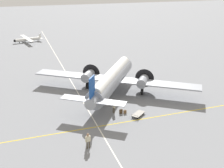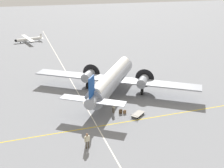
{
  "view_description": "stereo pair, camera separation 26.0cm",
  "coord_description": "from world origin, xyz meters",
  "px_view_note": "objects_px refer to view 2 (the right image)",
  "views": [
    {
      "loc": [
        13.34,
        38.99,
        17.63
      ],
      "look_at": [
        0.0,
        0.0,
        1.73
      ],
      "focal_mm": 45.0,
      "sensor_mm": 36.0,
      "label": 1
    },
    {
      "loc": [
        13.09,
        39.07,
        17.63
      ],
      "look_at": [
        0.0,
        0.0,
        1.73
      ],
      "focal_mm": 45.0,
      "sensor_mm": 36.0,
      "label": 2
    }
  ],
  "objects_px": {
    "suitcase_upright_spare": "(121,111)",
    "baggage_cart": "(138,114)",
    "light_aircraft_distant": "(28,39)",
    "airliner_main": "(113,78)",
    "crew_foreground": "(87,139)",
    "passenger_boarding": "(113,106)",
    "suitcase_near_door": "(125,112)"
  },
  "relations": [
    {
      "from": "airliner_main",
      "to": "crew_foreground",
      "type": "relative_size",
      "value": 12.75
    },
    {
      "from": "crew_foreground",
      "to": "baggage_cart",
      "type": "bearing_deg",
      "value": 25.13
    },
    {
      "from": "suitcase_near_door",
      "to": "baggage_cart",
      "type": "bearing_deg",
      "value": 139.78
    },
    {
      "from": "suitcase_upright_spare",
      "to": "crew_foreground",
      "type": "bearing_deg",
      "value": 46.57
    },
    {
      "from": "airliner_main",
      "to": "light_aircraft_distant",
      "type": "bearing_deg",
      "value": 49.46
    },
    {
      "from": "suitcase_upright_spare",
      "to": "baggage_cart",
      "type": "xyz_separation_m",
      "value": [
        -1.95,
        1.41,
        -0.04
      ]
    },
    {
      "from": "suitcase_near_door",
      "to": "light_aircraft_distant",
      "type": "xyz_separation_m",
      "value": [
        10.1,
        -50.4,
        0.6
      ]
    },
    {
      "from": "suitcase_near_door",
      "to": "crew_foreground",
      "type": "bearing_deg",
      "value": 43.48
    },
    {
      "from": "suitcase_upright_spare",
      "to": "light_aircraft_distant",
      "type": "relative_size",
      "value": 0.06
    },
    {
      "from": "passenger_boarding",
      "to": "baggage_cart",
      "type": "bearing_deg",
      "value": -141.79
    },
    {
      "from": "passenger_boarding",
      "to": "suitcase_near_door",
      "type": "relative_size",
      "value": 3.35
    },
    {
      "from": "passenger_boarding",
      "to": "suitcase_upright_spare",
      "type": "height_order",
      "value": "passenger_boarding"
    },
    {
      "from": "passenger_boarding",
      "to": "crew_foreground",
      "type": "bearing_deg",
      "value": 123.7
    },
    {
      "from": "crew_foreground",
      "to": "light_aircraft_distant",
      "type": "distance_m",
      "value": 56.98
    },
    {
      "from": "airliner_main",
      "to": "crew_foreground",
      "type": "distance_m",
      "value": 15.83
    },
    {
      "from": "baggage_cart",
      "to": "light_aircraft_distant",
      "type": "bearing_deg",
      "value": 65.23
    },
    {
      "from": "passenger_boarding",
      "to": "airliner_main",
      "type": "bearing_deg",
      "value": -36.96
    },
    {
      "from": "airliner_main",
      "to": "suitcase_upright_spare",
      "type": "bearing_deg",
      "value": -154.8
    },
    {
      "from": "airliner_main",
      "to": "light_aircraft_distant",
      "type": "xyz_separation_m",
      "value": [
        10.85,
        -43.08,
        -1.74
      ]
    },
    {
      "from": "suitcase_upright_spare",
      "to": "baggage_cart",
      "type": "distance_m",
      "value": 2.41
    },
    {
      "from": "airliner_main",
      "to": "passenger_boarding",
      "type": "distance_m",
      "value": 7.19
    },
    {
      "from": "airliner_main",
      "to": "crew_foreground",
      "type": "bearing_deg",
      "value": -173.5
    },
    {
      "from": "crew_foreground",
      "to": "suitcase_near_door",
      "type": "distance_m",
      "value": 9.48
    },
    {
      "from": "baggage_cart",
      "to": "light_aircraft_distant",
      "type": "distance_m",
      "value": 52.88
    },
    {
      "from": "suitcase_near_door",
      "to": "suitcase_upright_spare",
      "type": "relative_size",
      "value": 0.79
    },
    {
      "from": "airliner_main",
      "to": "crew_foreground",
      "type": "height_order",
      "value": "airliner_main"
    },
    {
      "from": "crew_foreground",
      "to": "suitcase_upright_spare",
      "type": "xyz_separation_m",
      "value": [
        -6.33,
        -6.68,
        -0.82
      ]
    },
    {
      "from": "airliner_main",
      "to": "light_aircraft_distant",
      "type": "distance_m",
      "value": 44.46
    },
    {
      "from": "crew_foreground",
      "to": "passenger_boarding",
      "type": "distance_m",
      "value": 8.95
    },
    {
      "from": "airliner_main",
      "to": "suitcase_upright_spare",
      "type": "xyz_separation_m",
      "value": [
        1.27,
        7.12,
        -2.26
      ]
    },
    {
      "from": "suitcase_upright_spare",
      "to": "baggage_cart",
      "type": "relative_size",
      "value": 0.28
    },
    {
      "from": "airliner_main",
      "to": "suitcase_near_door",
      "type": "distance_m",
      "value": 7.71
    }
  ]
}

